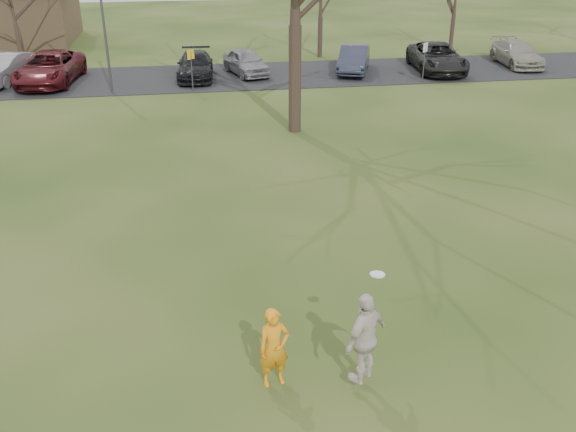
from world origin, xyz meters
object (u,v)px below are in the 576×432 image
object	(u,v)px
car_6	(437,57)
lamp_post	(102,10)
car_2	(49,68)
catching_play	(365,338)
car_1	(5,68)
car_7	(517,54)
car_4	(246,62)
car_3	(195,66)
player_defender	(274,348)
car_5	(354,59)

from	to	relation	value
car_6	lamp_post	world-z (taller)	lamp_post
car_2	catching_play	xyz separation A→B (m)	(10.02, -25.30, 0.30)
car_1	car_7	distance (m)	28.50
car_7	catching_play	world-z (taller)	catching_play
car_4	lamp_post	world-z (taller)	lamp_post
car_2	catching_play	size ratio (longest dim) A/B	2.69
car_6	catching_play	bearing A→B (deg)	-107.66
car_4	car_7	size ratio (longest dim) A/B	0.86
car_2	lamp_post	size ratio (longest dim) A/B	0.91
catching_play	lamp_post	xyz separation A→B (m)	(-6.71, 22.95, 2.83)
car_3	car_2	bearing A→B (deg)	-176.95
car_1	lamp_post	size ratio (longest dim) A/B	0.71
car_1	car_2	bearing A→B (deg)	3.56
car_2	car_4	size ratio (longest dim) A/B	1.44
player_defender	car_6	size ratio (longest dim) A/B	0.30
player_defender	catching_play	bearing A→B (deg)	-25.00
car_5	player_defender	bearing A→B (deg)	-88.07
car_2	car_4	distance (m)	10.31
car_2	car_5	bearing A→B (deg)	6.31
car_2	catching_play	bearing A→B (deg)	-62.31
car_7	car_3	bearing A→B (deg)	-175.44
player_defender	lamp_post	bearing A→B (deg)	91.20
player_defender	car_7	bearing A→B (deg)	43.32
car_4	car_6	xyz separation A→B (m)	(10.71, -0.81, 0.08)
car_3	car_4	bearing A→B (deg)	11.44
player_defender	lamp_post	xyz separation A→B (m)	(-5.11, 22.56, 3.16)
player_defender	catching_play	world-z (taller)	catching_play
car_7	player_defender	bearing A→B (deg)	-121.53
player_defender	catching_play	size ratio (longest dim) A/B	0.76
lamp_post	car_5	bearing A→B (deg)	10.55
car_1	catching_play	xyz separation A→B (m)	(12.34, -25.84, 0.36)
car_2	car_3	world-z (taller)	car_2
car_2	car_3	distance (m)	7.53
player_defender	car_1	bearing A→B (deg)	101.32
car_1	catching_play	bearing A→B (deg)	-47.94
car_6	car_2	bearing A→B (deg)	-174.93
catching_play	lamp_post	size ratio (longest dim) A/B	0.34
car_2	catching_play	distance (m)	27.22
player_defender	car_7	xyz separation A→B (m)	(17.76, 25.24, -0.10)
car_1	car_4	distance (m)	12.62
car_3	lamp_post	xyz separation A→B (m)	(-4.22, -2.37, 3.27)
car_5	car_6	world-z (taller)	car_6
catching_play	lamp_post	distance (m)	24.07
car_5	catching_play	world-z (taller)	catching_play
car_4	car_6	size ratio (longest dim) A/B	0.73
car_4	car_1	bearing A→B (deg)	163.80
car_1	car_4	size ratio (longest dim) A/B	1.12
player_defender	car_4	world-z (taller)	player_defender
car_7	catching_play	size ratio (longest dim) A/B	2.18
player_defender	car_5	xyz separation A→B (m)	(7.89, 24.98, -0.06)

